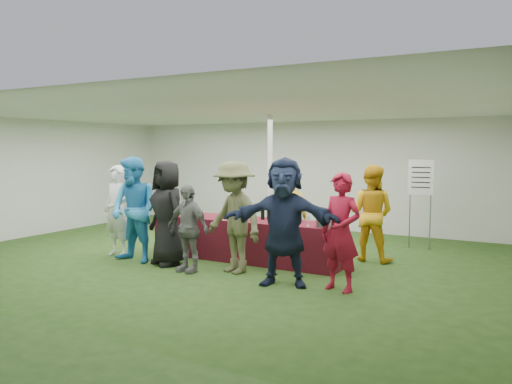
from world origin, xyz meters
The scene contains 18 objects.
ground centered at (0.00, 0.00, 0.00)m, with size 60.00×60.00×0.00m, color #284719.
tent centered at (0.50, 1.20, 1.35)m, with size 10.00×10.00×10.00m.
serving_table centered at (0.60, 0.06, 0.38)m, with size 3.60×0.80×0.75m, color maroon.
wine_bottles centered at (1.23, 0.18, 0.87)m, with size 0.76×0.15×0.32m.
wine_glasses centered at (0.10, -0.20, 0.86)m, with size 2.70×0.15×0.16m.
water_bottle centered at (0.59, 0.14, 0.85)m, with size 0.07×0.07×0.23m.
bar_towel centered at (2.11, 0.11, 0.77)m, with size 0.25×0.18×0.03m, color white.
dump_bucket centered at (2.18, -0.16, 0.84)m, with size 0.27×0.27×0.18m, color slate.
wine_list_sign centered at (3.18, 2.60, 1.32)m, with size 0.50×0.03×1.80m.
staff_pourer centered at (1.19, 0.83, 0.77)m, with size 0.56×0.37×1.54m, color yellow.
staff_back centered at (2.61, 1.07, 0.87)m, with size 0.84×0.66×1.73m, color gold.
customer_0 centered at (-1.69, -0.82, 0.86)m, with size 0.62×0.41×1.71m, color white.
customer_1 centered at (-1.06, -1.05, 0.94)m, with size 0.92×0.71×1.88m, color #2B8ED0.
customer_2 centered at (-0.42, -0.92, 0.91)m, with size 0.89×0.58×1.82m, color black.
customer_3 centered at (0.18, -1.15, 0.72)m, with size 0.85×0.35×1.45m, color slate.
customer_4 centered at (0.89, -0.86, 0.91)m, with size 1.18×0.68×1.83m, color brown.
customer_5 centered at (1.92, -1.14, 0.95)m, with size 1.76×0.56×1.90m, color #19223C.
customer_6 centered at (2.76, -1.02, 0.85)m, with size 0.62×0.40×1.69m, color maroon.
Camera 1 is at (5.04, -7.72, 2.03)m, focal length 35.00 mm.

